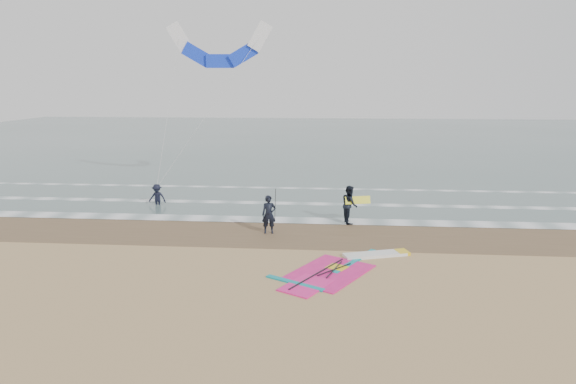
# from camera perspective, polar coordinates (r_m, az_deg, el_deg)

# --- Properties ---
(ground) EXTENTS (120.00, 120.00, 0.00)m
(ground) POSITION_cam_1_polar(r_m,az_deg,el_deg) (18.75, 2.51, -9.85)
(ground) COLOR tan
(ground) RESTS_ON ground
(sea_water) EXTENTS (120.00, 80.00, 0.02)m
(sea_water) POSITION_cam_1_polar(r_m,az_deg,el_deg) (65.76, 4.23, 5.87)
(sea_water) COLOR #47605E
(sea_water) RESTS_ON ground
(wet_sand_band) EXTENTS (120.00, 5.00, 0.01)m
(wet_sand_band) POSITION_cam_1_polar(r_m,az_deg,el_deg) (24.41, 3.09, -4.61)
(wet_sand_band) COLOR brown
(wet_sand_band) RESTS_ON ground
(foam_waterline) EXTENTS (120.00, 9.15, 0.02)m
(foam_waterline) POSITION_cam_1_polar(r_m,az_deg,el_deg) (28.69, 3.36, -2.04)
(foam_waterline) COLOR white
(foam_waterline) RESTS_ON ground
(windsurf_rig) EXTENTS (5.66, 5.36, 0.14)m
(windsurf_rig) POSITION_cam_1_polar(r_m,az_deg,el_deg) (20.02, 6.16, -8.35)
(windsurf_rig) COLOR white
(windsurf_rig) RESTS_ON ground
(person_standing) EXTENTS (0.73, 0.54, 1.83)m
(person_standing) POSITION_cam_1_polar(r_m,az_deg,el_deg) (24.20, -2.14, -2.52)
(person_standing) COLOR black
(person_standing) RESTS_ON ground
(person_walking) EXTENTS (0.91, 1.07, 1.94)m
(person_walking) POSITION_cam_1_polar(r_m,az_deg,el_deg) (26.11, 6.85, -1.39)
(person_walking) COLOR black
(person_walking) RESTS_ON ground
(person_wading) EXTENTS (1.05, 0.64, 1.59)m
(person_wading) POSITION_cam_1_polar(r_m,az_deg,el_deg) (30.78, -14.36, 0.03)
(person_wading) COLOR black
(person_wading) RESTS_ON ground
(held_pole) EXTENTS (0.17, 0.86, 1.82)m
(held_pole) POSITION_cam_1_polar(r_m,az_deg,el_deg) (24.07, -1.44, -1.55)
(held_pole) COLOR black
(held_pole) RESTS_ON ground
(carried_kiteboard) EXTENTS (1.30, 0.51, 0.39)m
(carried_kiteboard) POSITION_cam_1_polar(r_m,az_deg,el_deg) (25.97, 7.76, -0.90)
(carried_kiteboard) COLOR yellow
(carried_kiteboard) RESTS_ON ground
(surf_kite) EXTENTS (6.71, 4.48, 9.76)m
(surf_kite) POSITION_cam_1_polar(r_m,az_deg,el_deg) (33.53, -7.63, 15.46)
(surf_kite) COLOR white
(surf_kite) RESTS_ON ground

